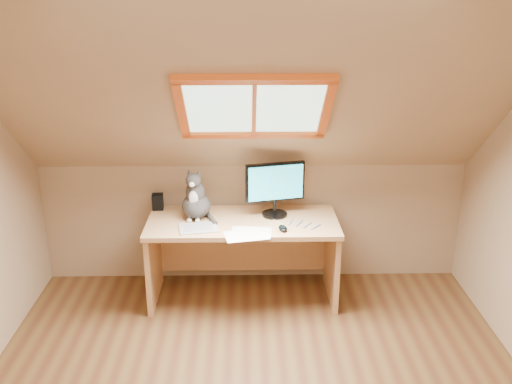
{
  "coord_description": "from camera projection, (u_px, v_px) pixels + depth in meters",
  "views": [
    {
      "loc": [
        -0.06,
        -2.69,
        2.38
      ],
      "look_at": [
        0.01,
        1.0,
        1.04
      ],
      "focal_mm": 40.0,
      "sensor_mm": 36.0,
      "label": 1
    }
  ],
  "objects": [
    {
      "name": "room_shell",
      "position": [
        258.0,
        193.0,
        2.77
      ],
      "size": [
        3.52,
        3.52,
        2.41
      ],
      "color": "tan",
      "rests_on": "ground"
    },
    {
      "name": "desk",
      "position": [
        243.0,
        242.0,
        4.54
      ],
      "size": [
        1.48,
        0.65,
        0.67
      ],
      "color": "tan",
      "rests_on": "ground"
    },
    {
      "name": "monitor",
      "position": [
        275.0,
        186.0,
        4.42
      ],
      "size": [
        0.46,
        0.2,
        0.43
      ],
      "color": "black",
      "rests_on": "desk"
    },
    {
      "name": "cat",
      "position": [
        196.0,
        200.0,
        4.41
      ],
      "size": [
        0.26,
        0.3,
        0.41
      ],
      "color": "#3C3735",
      "rests_on": "desk"
    },
    {
      "name": "desk_speaker",
      "position": [
        158.0,
        202.0,
        4.61
      ],
      "size": [
        0.09,
        0.09,
        0.13
      ],
      "primitive_type": "cube",
      "rotation": [
        0.0,
        0.0,
        0.07
      ],
      "color": "black",
      "rests_on": "desk"
    },
    {
      "name": "graphics_tablet",
      "position": [
        198.0,
        228.0,
        4.25
      ],
      "size": [
        0.31,
        0.24,
        0.01
      ],
      "primitive_type": "cube",
      "rotation": [
        0.0,
        0.0,
        0.17
      ],
      "color": "#B2B2B7",
      "rests_on": "desk"
    },
    {
      "name": "mouse",
      "position": [
        283.0,
        228.0,
        4.22
      ],
      "size": [
        0.08,
        0.12,
        0.03
      ],
      "primitive_type": "ellipsoid",
      "rotation": [
        0.0,
        0.0,
        0.2
      ],
      "color": "black",
      "rests_on": "desk"
    },
    {
      "name": "papers",
      "position": [
        239.0,
        234.0,
        4.16
      ],
      "size": [
        0.33,
        0.27,
        0.0
      ],
      "color": "white",
      "rests_on": "desk"
    },
    {
      "name": "cables",
      "position": [
        291.0,
        225.0,
        4.3
      ],
      "size": [
        0.51,
        0.26,
        0.01
      ],
      "color": "silver",
      "rests_on": "desk"
    }
  ]
}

